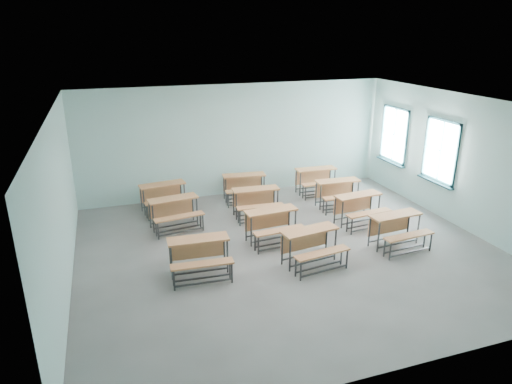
% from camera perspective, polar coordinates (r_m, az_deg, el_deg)
% --- Properties ---
extents(room, '(9.04, 8.04, 3.24)m').
position_cam_1_polar(room, '(9.66, 4.67, 1.42)').
color(room, gray).
rests_on(room, ground).
extents(desk_unit_r0c0, '(1.25, 0.88, 0.75)m').
position_cam_1_polar(desk_unit_r0c0, '(9.07, -7.10, -7.44)').
color(desk_unit_r0c0, '#C67A47').
rests_on(desk_unit_r0c0, ground).
extents(desk_unit_r0c1, '(1.30, 0.96, 0.75)m').
position_cam_1_polar(desk_unit_r0c1, '(9.45, 7.03, -6.26)').
color(desk_unit_r0c1, '#C67A47').
rests_on(desk_unit_r0c1, ground).
extents(desk_unit_r0c2, '(1.26, 0.90, 0.75)m').
position_cam_1_polar(desk_unit_r0c2, '(10.60, 17.31, -4.09)').
color(desk_unit_r0c2, '#C67A47').
rests_on(desk_unit_r0c2, ground).
extents(desk_unit_r1c1, '(1.25, 0.89, 0.75)m').
position_cam_1_polar(desk_unit_r1c1, '(10.38, 2.12, -3.68)').
color(desk_unit_r1c1, '#C67A47').
rests_on(desk_unit_r1c1, ground).
extents(desk_unit_r1c2, '(1.27, 0.92, 0.75)m').
position_cam_1_polar(desk_unit_r1c2, '(11.60, 12.87, -1.60)').
color(desk_unit_r1c2, '#C67A47').
rests_on(desk_unit_r1c2, ground).
extents(desk_unit_r2c0, '(1.30, 0.96, 0.75)m').
position_cam_1_polar(desk_unit_r2c0, '(11.25, -10.14, -2.07)').
color(desk_unit_r2c0, '#C67A47').
rests_on(desk_unit_r2c0, ground).
extents(desk_unit_r2c1, '(1.25, 0.89, 0.75)m').
position_cam_1_polar(desk_unit_r2c1, '(11.72, 0.09, -0.85)').
color(desk_unit_r2c1, '#C67A47').
rests_on(desk_unit_r2c1, ground).
extents(desk_unit_r2c2, '(1.25, 0.88, 0.75)m').
position_cam_1_polar(desk_unit_r2c2, '(12.57, 10.32, 0.26)').
color(desk_unit_r2c2, '#C67A47').
rests_on(desk_unit_r2c2, ground).
extents(desk_unit_r3c0, '(1.30, 0.96, 0.75)m').
position_cam_1_polar(desk_unit_r3c0, '(12.34, -11.45, -0.19)').
color(desk_unit_r3c0, '#C67A47').
rests_on(desk_unit_r3c0, ground).
extents(desk_unit_r3c1, '(1.28, 0.92, 0.75)m').
position_cam_1_polar(desk_unit_r3c1, '(12.86, -1.41, 1.03)').
color(desk_unit_r3c1, '#C67A47').
rests_on(desk_unit_r3c1, ground).
extents(desk_unit_r3c2, '(1.23, 0.84, 0.75)m').
position_cam_1_polar(desk_unit_r3c2, '(13.56, 7.65, 1.84)').
color(desk_unit_r3c2, '#C67A47').
rests_on(desk_unit_r3c2, ground).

